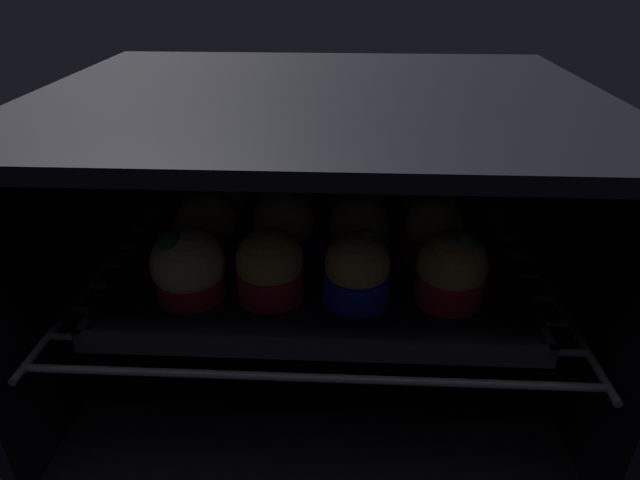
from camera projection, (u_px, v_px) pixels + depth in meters
oven_cavity at (321, 230)px, 67.78cm from camera, size 59.00×47.00×37.00cm
oven_rack at (320, 270)px, 65.67cm from camera, size 54.80×42.00×0.80cm
baking_tray at (320, 258)px, 66.07cm from camera, size 45.56×36.32×2.20cm
muffin_row0_col0 at (188, 267)px, 56.27cm from camera, size 7.88×7.88×8.52cm
muffin_row0_col1 at (270, 267)px, 56.22cm from camera, size 7.17×7.17×7.98cm
muffin_row0_col2 at (357, 271)px, 55.63cm from camera, size 7.17×7.17×8.11cm
muffin_row0_col3 at (451, 271)px, 55.54cm from camera, size 7.35×7.35×8.55cm
muffin_row1_col0 at (207, 228)px, 64.62cm from camera, size 7.36×7.36×7.82cm
muffin_row1_col1 at (283, 227)px, 64.45cm from camera, size 7.52×7.52×8.49cm
muffin_row1_col2 at (358, 230)px, 63.91cm from camera, size 7.27×7.27×7.96cm
muffin_row1_col3 at (433, 232)px, 63.70cm from camera, size 7.17×7.17×8.17cm
muffin_row2_col0 at (224, 197)px, 72.80cm from camera, size 7.43×7.43×7.81cm
muffin_row2_col1 at (288, 197)px, 72.22cm from camera, size 7.39×7.39×8.15cm
muffin_row2_col2 at (359, 199)px, 72.18cm from camera, size 7.22×7.22×7.99cm
muffin_row2_col3 at (427, 199)px, 71.46cm from camera, size 7.24×7.24×8.17cm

